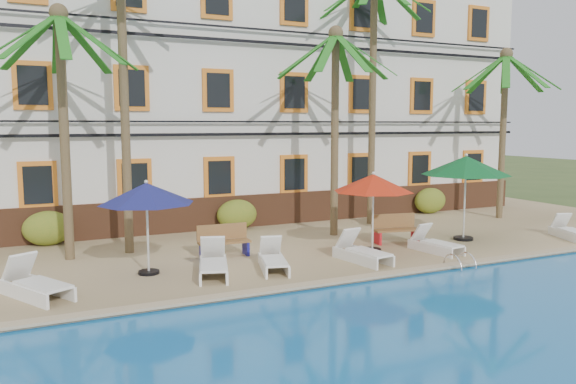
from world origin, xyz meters
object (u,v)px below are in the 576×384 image
palm_b (123,49)px  umbrella_blue (147,194)px  lounger_f (570,231)px  lounger_d (362,251)px  bench_left (224,240)px  lounger_e (435,243)px  palm_e (504,109)px  lounger_b (213,264)px  umbrella_green (466,166)px  palm_a (63,97)px  palm_c (335,101)px  palm_d (373,66)px  pool_ladder (460,266)px  bench_right (396,228)px  lounger_c (273,260)px  lounger_a (35,284)px  umbrella_red (373,183)px

palm_b → umbrella_blue: palm_b is taller
lounger_f → lounger_d: bearing=178.2°
lounger_f → bench_left: size_ratio=1.19×
lounger_e → palm_b: bearing=155.1°
palm_e → lounger_b: (-13.31, -3.46, -4.13)m
umbrella_green → bench_left: (-7.94, 1.16, -1.98)m
palm_a → palm_c: 8.54m
palm_d → lounger_f: bearing=-49.4°
lounger_b → lounger_f: bearing=-3.1°
palm_d → bench_left: 9.21m
palm_d → pool_ladder: bearing=-102.9°
bench_right → pool_ladder: bearing=-94.9°
lounger_b → lounger_c: (1.59, -0.16, -0.03)m
lounger_b → palm_a: bearing=133.3°
lounger_d → lounger_c: bearing=174.6°
palm_b → lounger_e: 10.75m
lounger_c → pool_ladder: bearing=-21.5°
palm_c → lounger_a: bearing=-160.7°
lounger_a → pool_ladder: lounger_a is taller
umbrella_red → lounger_f: umbrella_red is taller
palm_e → lounger_a: palm_e is taller
palm_a → lounger_b: size_ratio=3.42×
palm_b → lounger_c: bearing=-50.0°
palm_a → bench_left: bearing=-20.5°
umbrella_red → lounger_d: size_ratio=1.24×
palm_d → bench_right: (-1.23, -3.31, -5.49)m
umbrella_blue → bench_left: bearing=23.2°
palm_a → bench_right: size_ratio=4.50×
palm_d → umbrella_blue: (-9.23, -3.75, -3.90)m
palm_e → pool_ladder: 9.96m
palm_b → palm_a: bearing=-175.1°
palm_e → lounger_b: 14.36m
lounger_a → lounger_b: bearing=1.2°
lounger_a → lounger_d: 8.30m
lounger_d → lounger_f: (8.08, -0.25, -0.03)m
lounger_b → lounger_e: size_ratio=1.15×
palm_e → umbrella_blue: palm_e is taller
palm_e → lounger_d: palm_e is taller
umbrella_blue → lounger_e: 8.53m
palm_b → bench_right: palm_b is taller
palm_b → umbrella_blue: size_ratio=3.90×
umbrella_blue → lounger_d: umbrella_blue is taller
umbrella_green → lounger_d: 5.26m
palm_d → lounger_c: size_ratio=5.09×
palm_e → umbrella_red: palm_e is taller
umbrella_green → lounger_a: 13.16m
palm_e → lounger_f: bearing=-104.3°
palm_b → lounger_e: palm_b is taller
palm_a → umbrella_green: bearing=-12.6°
pool_ladder → palm_e: bearing=37.8°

